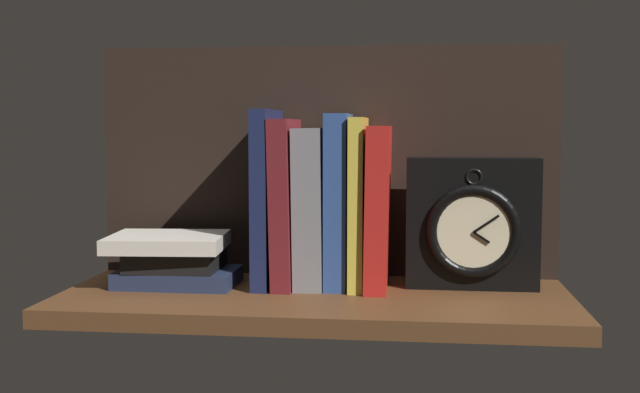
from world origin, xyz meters
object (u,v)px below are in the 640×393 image
Objects in this scene: book_blue_modern at (338,200)px; framed_clock at (472,224)px; book_yellow_seinlanguage at (358,202)px; book_stack_side at (174,259)px; book_red_requiem at (378,207)px; book_gray_chess at (312,207)px; book_maroon_dawkins at (286,202)px; book_navy_bierce at (267,197)px.

book_blue_modern is 1.33× the size of framed_clock.
framed_clock is (16.41, 0.33, -2.99)cm from book_yellow_seinlanguage.
book_red_requiem is at bearing 5.93° from book_stack_side.
book_red_requiem is at bearing 0.00° from book_yellow_seinlanguage.
book_gray_chess is 9.77cm from book_red_requiem.
book_blue_modern reaches higher than framed_clock.
book_maroon_dawkins is 1.30× the size of book_stack_side.
book_maroon_dawkins is (2.89, 0.00, -0.70)cm from book_navy_bierce.
framed_clock is (19.33, 0.33, -3.26)cm from book_blue_modern.
book_maroon_dawkins is 3.82cm from book_gray_chess.
book_red_requiem reaches higher than framed_clock.
book_yellow_seinlanguage is 28.38cm from book_stack_side.
book_red_requiem is 30.99cm from book_stack_side.
book_navy_bierce is 1.37× the size of book_stack_side.
book_blue_modern is 19.61cm from framed_clock.
book_stack_side is (-16.30, -3.10, -8.26)cm from book_maroon_dawkins.
book_navy_bierce reaches higher than book_red_requiem.
book_navy_bierce is 10.61cm from book_blue_modern.
book_navy_bierce is 30.15cm from framed_clock.
framed_clock is (23.28, 0.33, -2.23)cm from book_gray_chess.
book_yellow_seinlanguage is (13.53, -0.00, -0.58)cm from book_navy_bierce.
book_navy_bierce is at bearing 180.00° from book_blue_modern.
book_red_requiem is (13.54, -0.00, -0.48)cm from book_maroon_dawkins.
book_yellow_seinlanguage is at bearing 6.56° from book_stack_side.
book_yellow_seinlanguage reaches higher than framed_clock.
framed_clock is at bearing 1.17° from book_yellow_seinlanguage.
book_navy_bierce is 1.37× the size of framed_clock.
book_yellow_seinlanguage is (6.87, -0.00, 0.76)cm from book_gray_chess.
book_stack_side is (-24.02, -3.10, -8.65)cm from book_blue_modern.
book_maroon_dawkins is 0.97× the size of book_blue_modern.
book_stack_side is (-26.94, -3.10, -8.38)cm from book_yellow_seinlanguage.
book_maroon_dawkins is at bearing 180.00° from book_red_requiem.
book_blue_modern is at bearing -0.00° from book_maroon_dawkins.
book_stack_side is at bearing -171.23° from book_gray_chess.
book_navy_bierce is at bearing -179.36° from framed_clock.
book_gray_chess reaches higher than framed_clock.
framed_clock is at bearing 0.99° from book_blue_modern.
book_yellow_seinlanguage is 1.30× the size of framed_clock.
book_maroon_dawkins is 1.06× the size of book_gray_chess.
book_gray_chess is 6.91cm from book_yellow_seinlanguage.
book_maroon_dawkins reaches higher than framed_clock.
book_red_requiem reaches higher than book_stack_side.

